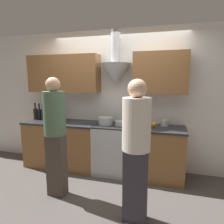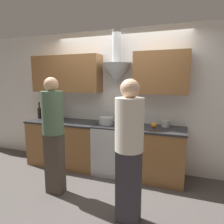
% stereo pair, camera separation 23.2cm
% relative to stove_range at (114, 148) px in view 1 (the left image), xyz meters
% --- Properties ---
extents(ground_plane, '(12.00, 12.00, 0.00)m').
position_rel_stove_range_xyz_m(ground_plane, '(0.00, -0.32, -0.45)').
color(ground_plane, '#4C4744').
extents(wall_back, '(8.40, 0.56, 2.60)m').
position_rel_stove_range_xyz_m(wall_back, '(-0.09, 0.27, 1.02)').
color(wall_back, white).
rests_on(wall_back, ground_plane).
extents(counter_left, '(1.44, 0.62, 0.89)m').
position_rel_stove_range_xyz_m(counter_left, '(-1.04, -0.00, -0.00)').
color(counter_left, brown).
rests_on(counter_left, ground_plane).
extents(counter_right, '(0.92, 0.62, 0.89)m').
position_rel_stove_range_xyz_m(counter_right, '(0.78, -0.00, -0.00)').
color(counter_right, brown).
rests_on(counter_right, ground_plane).
extents(stove_range, '(0.66, 0.60, 0.89)m').
position_rel_stove_range_xyz_m(stove_range, '(0.00, 0.00, 0.00)').
color(stove_range, '#B7BABC').
rests_on(stove_range, ground_plane).
extents(wine_bottle_0, '(0.08, 0.08, 0.34)m').
position_rel_stove_range_xyz_m(wine_bottle_0, '(-1.67, 0.06, 0.58)').
color(wine_bottle_0, black).
rests_on(wine_bottle_0, counter_left).
extents(wine_bottle_1, '(0.08, 0.08, 0.33)m').
position_rel_stove_range_xyz_m(wine_bottle_1, '(-1.57, 0.06, 0.57)').
color(wine_bottle_1, black).
rests_on(wine_bottle_1, counter_left).
extents(wine_bottle_2, '(0.07, 0.07, 0.33)m').
position_rel_stove_range_xyz_m(wine_bottle_2, '(-1.48, 0.04, 0.57)').
color(wine_bottle_2, black).
rests_on(wine_bottle_2, counter_left).
extents(wine_bottle_3, '(0.07, 0.07, 0.35)m').
position_rel_stove_range_xyz_m(wine_bottle_3, '(-1.38, 0.07, 0.58)').
color(wine_bottle_3, black).
rests_on(wine_bottle_3, counter_left).
extents(wine_bottle_4, '(0.07, 0.07, 0.34)m').
position_rel_stove_range_xyz_m(wine_bottle_4, '(-1.28, 0.07, 0.57)').
color(wine_bottle_4, black).
rests_on(wine_bottle_4, counter_left).
extents(wine_bottle_5, '(0.08, 0.08, 0.35)m').
position_rel_stove_range_xyz_m(wine_bottle_5, '(-1.19, 0.05, 0.58)').
color(wine_bottle_5, black).
rests_on(wine_bottle_5, counter_left).
extents(stock_pot, '(0.26, 0.26, 0.13)m').
position_rel_stove_range_xyz_m(stock_pot, '(-0.15, -0.00, 0.51)').
color(stock_pot, '#B7BABC').
rests_on(stock_pot, stove_range).
extents(mixing_bowl, '(0.21, 0.21, 0.08)m').
position_rel_stove_range_xyz_m(mixing_bowl, '(0.15, -0.02, 0.48)').
color(mixing_bowl, '#B7BABC').
rests_on(mixing_bowl, stove_range).
extents(orange_fruit, '(0.09, 0.09, 0.09)m').
position_rel_stove_range_xyz_m(orange_fruit, '(0.71, 0.03, 0.48)').
color(orange_fruit, orange).
rests_on(orange_fruit, counter_right).
extents(saucepan, '(0.14, 0.14, 0.11)m').
position_rel_stove_range_xyz_m(saucepan, '(0.88, 0.17, 0.49)').
color(saucepan, '#B7BABC').
rests_on(saucepan, counter_right).
extents(person_foreground_left, '(0.31, 0.31, 1.72)m').
position_rel_stove_range_xyz_m(person_foreground_left, '(-0.60, -0.94, 0.52)').
color(person_foreground_left, '#473D33').
rests_on(person_foreground_left, ground_plane).
extents(person_foreground_right, '(0.33, 0.33, 1.70)m').
position_rel_stove_range_xyz_m(person_foreground_right, '(0.59, -1.17, 0.50)').
color(person_foreground_right, '#38333D').
rests_on(person_foreground_right, ground_plane).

